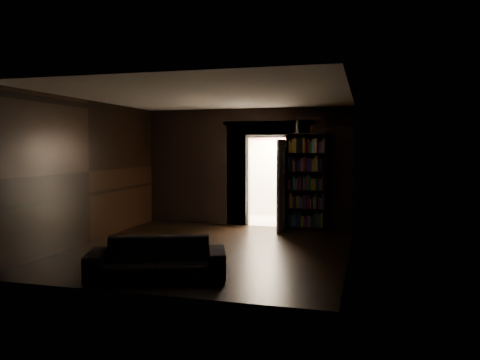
% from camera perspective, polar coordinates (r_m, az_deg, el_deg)
% --- Properties ---
extents(ground, '(5.50, 5.50, 0.00)m').
position_cam_1_polar(ground, '(8.75, -3.71, -8.39)').
color(ground, black).
rests_on(ground, ground).
extents(room_walls, '(5.02, 5.61, 2.84)m').
position_cam_1_polar(room_walls, '(9.57, -1.73, 2.84)').
color(room_walls, black).
rests_on(room_walls, ground).
extents(kitchen_alcove, '(2.20, 1.80, 2.60)m').
position_cam_1_polar(kitchen_alcove, '(12.19, 4.42, 0.86)').
color(kitchen_alcove, beige).
rests_on(kitchen_alcove, ground).
extents(sofa, '(2.11, 1.45, 0.75)m').
position_cam_1_polar(sofa, '(6.88, -10.07, -8.68)').
color(sofa, black).
rests_on(sofa, ground).
extents(bookshelf, '(0.95, 0.66, 2.20)m').
position_cam_1_polar(bookshelf, '(10.74, 8.06, -0.18)').
color(bookshelf, black).
rests_on(bookshelf, ground).
extents(refrigerator, '(0.93, 0.89, 1.65)m').
position_cam_1_polar(refrigerator, '(12.27, 7.30, -0.94)').
color(refrigerator, white).
rests_on(refrigerator, ground).
extents(door, '(0.11, 0.85, 2.05)m').
position_cam_1_polar(door, '(10.58, 5.16, -0.63)').
color(door, white).
rests_on(door, ground).
extents(figurine, '(0.10, 0.10, 0.29)m').
position_cam_1_polar(figurine, '(10.74, 6.98, 6.47)').
color(figurine, white).
rests_on(figurine, bookshelf).
extents(bottles, '(0.65, 0.22, 0.26)m').
position_cam_1_polar(bottles, '(12.18, 6.89, 3.53)').
color(bottles, black).
rests_on(bottles, refrigerator).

